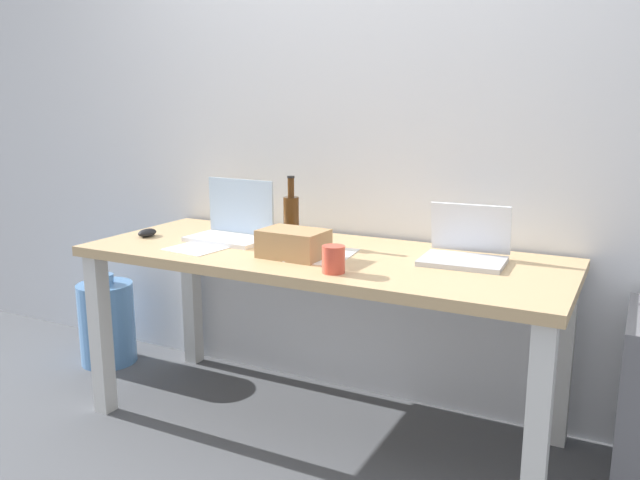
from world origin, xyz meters
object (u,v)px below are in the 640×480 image
(laptop_right, at_px, (465,250))
(cardboard_box, at_px, (294,243))
(beer_bottle, at_px, (291,218))
(desk, at_px, (320,275))
(laptop_left, at_px, (233,226))
(computer_mouse, at_px, (147,233))
(water_cooler_jug, at_px, (107,322))
(coffee_mug, at_px, (333,259))

(laptop_right, bearing_deg, cardboard_box, -158.93)
(beer_bottle, bearing_deg, desk, -27.11)
(desk, xyz_separation_m, laptop_right, (0.54, 0.12, 0.14))
(laptop_left, distance_m, computer_mouse, 0.39)
(laptop_right, height_order, cardboard_box, laptop_right)
(desk, bearing_deg, water_cooler_jug, 175.62)
(desk, height_order, water_cooler_jug, desk)
(laptop_left, bearing_deg, beer_bottle, 10.88)
(laptop_left, distance_m, coffee_mug, 0.69)
(laptop_right, xyz_separation_m, cardboard_box, (-0.60, -0.23, 0.01))
(laptop_right, xyz_separation_m, coffee_mug, (-0.36, -0.36, 0.01))
(laptop_left, xyz_separation_m, laptop_right, (0.98, 0.07, -0.02))
(coffee_mug, bearing_deg, desk, 125.90)
(laptop_left, xyz_separation_m, coffee_mug, (0.62, -0.29, -0.01))
(cardboard_box, relative_size, water_cooler_jug, 0.52)
(desk, relative_size, laptop_left, 5.51)
(computer_mouse, relative_size, cardboard_box, 0.41)
(desk, distance_m, laptop_left, 0.47)
(laptop_left, relative_size, water_cooler_jug, 0.74)
(laptop_left, height_order, water_cooler_jug, laptop_left)
(laptop_left, bearing_deg, coffee_mug, -25.15)
(computer_mouse, relative_size, water_cooler_jug, 0.21)
(beer_bottle, relative_size, water_cooler_jug, 0.60)
(coffee_mug, bearing_deg, beer_bottle, 136.65)
(cardboard_box, relative_size, coffee_mug, 2.57)
(laptop_right, bearing_deg, laptop_left, -175.76)
(cardboard_box, bearing_deg, desk, 64.38)
(beer_bottle, height_order, cardboard_box, beer_bottle)
(beer_bottle, height_order, water_cooler_jug, beer_bottle)
(laptop_left, height_order, cardboard_box, laptop_left)
(laptop_right, relative_size, beer_bottle, 1.10)
(laptop_right, bearing_deg, coffee_mug, -134.83)
(laptop_right, height_order, computer_mouse, laptop_right)
(laptop_right, xyz_separation_m, beer_bottle, (-0.72, -0.02, 0.07))
(coffee_mug, xyz_separation_m, water_cooler_jug, (-1.46, 0.35, -0.58))
(computer_mouse, bearing_deg, desk, 2.33)
(computer_mouse, distance_m, cardboard_box, 0.76)
(beer_bottle, relative_size, computer_mouse, 2.82)
(cardboard_box, bearing_deg, beer_bottle, 121.65)
(cardboard_box, distance_m, coffee_mug, 0.27)
(computer_mouse, height_order, water_cooler_jug, computer_mouse)
(laptop_right, relative_size, water_cooler_jug, 0.66)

